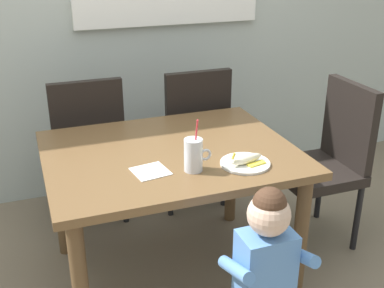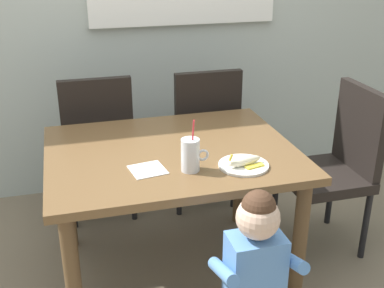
{
  "view_description": "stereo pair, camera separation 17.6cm",
  "coord_description": "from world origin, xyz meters",
  "views": [
    {
      "loc": [
        -0.65,
        -2.08,
        1.7
      ],
      "look_at": [
        0.08,
        -0.1,
        0.8
      ],
      "focal_mm": 45.4,
      "sensor_mm": 36.0,
      "label": 1
    },
    {
      "loc": [
        -0.48,
        -2.14,
        1.7
      ],
      "look_at": [
        0.08,
        -0.1,
        0.8
      ],
      "focal_mm": 45.4,
      "sensor_mm": 36.0,
      "label": 2
    }
  ],
  "objects": [
    {
      "name": "snack_plate",
      "position": [
        0.27,
        -0.27,
        0.74
      ],
      "size": [
        0.23,
        0.23,
        0.01
      ],
      "primitive_type": "cylinder",
      "color": "white",
      "rests_on": "dining_table"
    },
    {
      "name": "toddler_standing",
      "position": [
        0.18,
        -0.69,
        0.53
      ],
      "size": [
        0.33,
        0.24,
        0.84
      ],
      "color": "#3F4760",
      "rests_on": "ground"
    },
    {
      "name": "peeled_banana",
      "position": [
        0.28,
        -0.29,
        0.77
      ],
      "size": [
        0.18,
        0.12,
        0.07
      ],
      "rotation": [
        0.0,
        0.0,
        0.22
      ],
      "color": "#F4EAC6",
      "rests_on": "snack_plate"
    },
    {
      "name": "paper_napkin",
      "position": [
        -0.15,
        -0.2,
        0.74
      ],
      "size": [
        0.17,
        0.17,
        0.0
      ],
      "primitive_type": "cube",
      "rotation": [
        0.0,
        0.0,
        0.16
      ],
      "color": "white",
      "rests_on": "dining_table"
    },
    {
      "name": "ground_plane",
      "position": [
        0.0,
        0.0,
        0.0
      ],
      "size": [
        24.0,
        24.0,
        0.0
      ],
      "primitive_type": "plane",
      "color": "#7A6B56"
    },
    {
      "name": "dining_chair_left",
      "position": [
        -0.31,
        0.71,
        0.54
      ],
      "size": [
        0.44,
        0.44,
        0.96
      ],
      "rotation": [
        0.0,
        0.0,
        3.14
      ],
      "color": "black",
      "rests_on": "ground"
    },
    {
      "name": "milk_cup",
      "position": [
        0.03,
        -0.25,
        0.8
      ],
      "size": [
        0.13,
        0.08,
        0.25
      ],
      "color": "silver",
      "rests_on": "dining_table"
    },
    {
      "name": "dining_chair_right",
      "position": [
        0.37,
        0.69,
        0.54
      ],
      "size": [
        0.44,
        0.45,
        0.96
      ],
      "rotation": [
        0.0,
        0.0,
        3.14
      ],
      "color": "black",
      "rests_on": "ground"
    },
    {
      "name": "dining_table",
      "position": [
        0.0,
        0.0,
        0.63
      ],
      "size": [
        1.21,
        0.97,
        0.74
      ],
      "color": "brown",
      "rests_on": "ground"
    },
    {
      "name": "dining_chair_far",
      "position": [
        0.97,
        0.04,
        0.54
      ],
      "size": [
        0.44,
        0.44,
        0.96
      ],
      "rotation": [
        0.0,
        0.0,
        -1.57
      ],
      "color": "black",
      "rests_on": "ground"
    }
  ]
}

